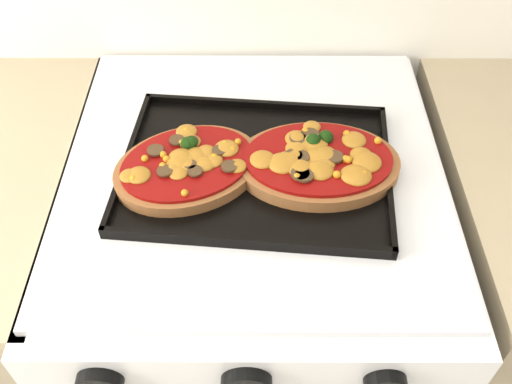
# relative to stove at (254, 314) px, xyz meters

# --- Properties ---
(stove) EXTENTS (0.60, 0.60, 0.91)m
(stove) POSITION_rel_stove_xyz_m (0.00, 0.00, 0.00)
(stove) COLOR silver
(stove) RESTS_ON floor
(control_panel) EXTENTS (0.60, 0.02, 0.09)m
(control_panel) POSITION_rel_stove_xyz_m (0.00, -0.31, 0.40)
(control_panel) COLOR silver
(control_panel) RESTS_ON stove
(knob_left) EXTENTS (0.06, 0.02, 0.06)m
(knob_left) POSITION_rel_stove_xyz_m (-0.19, -0.33, 0.40)
(knob_left) COLOR black
(knob_left) RESTS_ON control_panel
(baking_tray) EXTENTS (0.43, 0.33, 0.02)m
(baking_tray) POSITION_rel_stove_xyz_m (0.00, -0.02, 0.47)
(baking_tray) COLOR black
(baking_tray) RESTS_ON stove
(pizza_left) EXTENTS (0.27, 0.24, 0.03)m
(pizza_left) POSITION_rel_stove_xyz_m (-0.10, -0.03, 0.48)
(pizza_left) COLOR brown
(pizza_left) RESTS_ON baking_tray
(pizza_right) EXTENTS (0.25, 0.17, 0.04)m
(pizza_right) POSITION_rel_stove_xyz_m (0.10, -0.02, 0.48)
(pizza_right) COLOR brown
(pizza_right) RESTS_ON baking_tray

